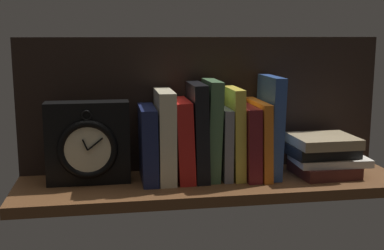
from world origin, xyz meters
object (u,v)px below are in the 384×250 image
object	(u,v)px
book_red_requiem	(182,140)
framed_clock	(88,144)
book_yellow_seinlanguage	(234,133)
book_maroon_dawkins	(247,141)
book_gray_chess	(223,143)
book_black_skeptic	(198,131)
book_blue_modern	(270,126)
book_green_romantic	(212,130)
book_orange_pandolfini	(258,138)
book_navy_bierce	(148,144)
book_stack_side	(324,155)
book_cream_twain	(165,136)

from	to	relation	value
book_red_requiem	framed_clock	size ratio (longest dim) A/B	1.00
book_yellow_seinlanguage	book_maroon_dawkins	world-z (taller)	book_yellow_seinlanguage
book_gray_chess	book_yellow_seinlanguage	size ratio (longest dim) A/B	0.78
book_black_skeptic	book_yellow_seinlanguage	bearing A→B (deg)	0.00
book_red_requiem	book_blue_modern	world-z (taller)	book_blue_modern
book_red_requiem	book_green_romantic	xyz separation A→B (cm)	(7.22, 0.00, 2.26)
book_orange_pandolfini	book_navy_bierce	bearing A→B (deg)	180.00
book_gray_chess	book_stack_side	world-z (taller)	book_gray_chess
book_red_requiem	book_maroon_dawkins	xyz separation A→B (cm)	(15.95, 0.00, -0.85)
book_black_skeptic	book_orange_pandolfini	distance (cm)	15.33
book_navy_bierce	book_orange_pandolfini	distance (cm)	27.10
book_green_romantic	book_navy_bierce	bearing A→B (deg)	180.00
book_red_requiem	book_yellow_seinlanguage	size ratio (longest dim) A/B	0.88
book_navy_bierce	framed_clock	size ratio (longest dim) A/B	0.93
book_gray_chess	book_stack_side	bearing A→B (deg)	-4.86
book_cream_twain	framed_clock	bearing A→B (deg)	179.74
book_navy_bierce	book_blue_modern	bearing A→B (deg)	0.00
book_maroon_dawkins	book_blue_modern	distance (cm)	6.75
book_gray_chess	book_orange_pandolfini	xyz separation A→B (cm)	(8.79, 0.00, 0.73)
book_green_romantic	book_blue_modern	bearing A→B (deg)	0.00
book_yellow_seinlanguage	framed_clock	bearing A→B (deg)	179.87
book_yellow_seinlanguage	book_maroon_dawkins	bearing A→B (deg)	0.00
book_red_requiem	book_yellow_seinlanguage	distance (cm)	12.85
book_red_requiem	book_yellow_seinlanguage	xyz separation A→B (cm)	(12.79, 0.00, 1.31)
book_black_skeptic	book_stack_side	bearing A→B (deg)	-3.88
book_yellow_seinlanguage	book_blue_modern	distance (cm)	9.04
book_red_requiem	book_gray_chess	xyz separation A→B (cm)	(10.15, 0.00, -1.07)
book_navy_bierce	framed_clock	distance (cm)	13.91
book_stack_side	book_black_skeptic	bearing A→B (deg)	176.12
book_maroon_dawkins	book_cream_twain	bearing A→B (deg)	180.00
book_black_skeptic	book_stack_side	xyz separation A→B (cm)	(31.44, -2.13, -6.58)
framed_clock	book_stack_side	xyz separation A→B (cm)	(57.27, -2.21, -4.50)
book_orange_pandolfini	book_stack_side	world-z (taller)	book_orange_pandolfini
book_gray_chess	book_maroon_dawkins	world-z (taller)	book_maroon_dawkins
book_black_skeptic	book_blue_modern	bearing A→B (deg)	0.00
book_maroon_dawkins	book_stack_side	bearing A→B (deg)	-6.32
book_maroon_dawkins	book_yellow_seinlanguage	bearing A→B (deg)	180.00
book_cream_twain	book_blue_modern	world-z (taller)	book_blue_modern
book_orange_pandolfini	framed_clock	xyz separation A→B (cm)	(-40.99, 0.08, 0.19)
book_orange_pandolfini	book_stack_side	size ratio (longest dim) A/B	0.97
book_maroon_dawkins	book_gray_chess	bearing A→B (deg)	180.00
book_cream_twain	framed_clock	world-z (taller)	book_cream_twain
book_green_romantic	book_orange_pandolfini	bearing A→B (deg)	0.00
book_yellow_seinlanguage	book_orange_pandolfini	world-z (taller)	book_yellow_seinlanguage
book_navy_bierce	book_black_skeptic	distance (cm)	12.22
book_cream_twain	book_orange_pandolfini	distance (cm)	23.11
book_yellow_seinlanguage	framed_clock	distance (cm)	34.87
book_yellow_seinlanguage	book_orange_pandolfini	xyz separation A→B (cm)	(6.15, 0.00, -1.65)
book_black_skeptic	book_green_romantic	bearing A→B (deg)	0.00
book_red_requiem	book_black_skeptic	world-z (taller)	book_black_skeptic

